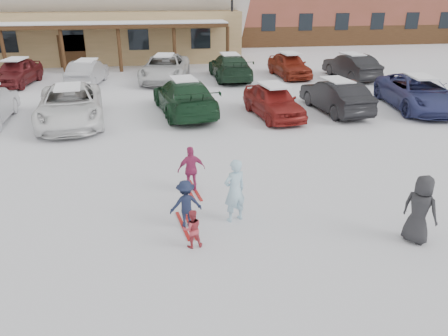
{
  "coord_description": "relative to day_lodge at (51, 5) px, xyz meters",
  "views": [
    {
      "loc": [
        -1.29,
        -9.34,
        5.42
      ],
      "look_at": [
        0.3,
        1.0,
        1.0
      ],
      "focal_mm": 35.0,
      "sensor_mm": 36.0,
      "label": 1
    }
  ],
  "objects": [
    {
      "name": "ground",
      "position": [
        9.0,
        -27.96,
        -3.94
      ],
      "size": [
        160.0,
        160.0,
        0.0
      ],
      "primitive_type": "plane",
      "color": "white",
      "rests_on": "ground"
    },
    {
      "name": "day_lodge",
      "position": [
        0.0,
        0.0,
        0.0
      ],
      "size": [
        29.12,
        12.5,
        10.38
      ],
      "color": "tan",
      "rests_on": "ground"
    },
    {
      "name": "lamp_post",
      "position": [
        13.3,
        -4.73,
        -0.31
      ],
      "size": [
        0.5,
        0.25,
        6.45
      ],
      "color": "black",
      "rests_on": "ground"
    },
    {
      "name": "adult_skier",
      "position": [
        9.41,
        -27.94,
        -3.14
      ],
      "size": [
        0.69,
        0.58,
        1.62
      ],
      "primitive_type": "imported",
      "rotation": [
        0.0,
        0.0,
        3.53
      ],
      "color": "#A6D0E4",
      "rests_on": "ground"
    },
    {
      "name": "toddler_red",
      "position": [
        8.28,
        -28.97,
        -3.49
      ],
      "size": [
        0.48,
        0.39,
        0.91
      ],
      "primitive_type": "imported",
      "rotation": [
        0.0,
        0.0,
        3.25
      ],
      "color": "#B93944",
      "rests_on": "ground"
    },
    {
      "name": "child_navy",
      "position": [
        8.21,
        -28.06,
        -3.34
      ],
      "size": [
        0.84,
        0.56,
        1.2
      ],
      "primitive_type": "imported",
      "rotation": [
        0.0,
        0.0,
        3.29
      ],
      "color": "#181F3A",
      "rests_on": "ground"
    },
    {
      "name": "skis_child_navy",
      "position": [
        8.21,
        -28.06,
        -3.93
      ],
      "size": [
        0.41,
        1.41,
        0.03
      ],
      "primitive_type": "cube",
      "rotation": [
        0.0,
        0.0,
        3.29
      ],
      "color": "#A41A17",
      "rests_on": "ground"
    },
    {
      "name": "child_magenta",
      "position": [
        8.51,
        -26.13,
        -3.28
      ],
      "size": [
        0.82,
        0.44,
        1.33
      ],
      "primitive_type": "imported",
      "rotation": [
        0.0,
        0.0,
        3.3
      ],
      "color": "#B13267",
      "rests_on": "ground"
    },
    {
      "name": "skis_child_magenta",
      "position": [
        8.51,
        -26.13,
        -3.93
      ],
      "size": [
        0.42,
        1.41,
        0.03
      ],
      "primitive_type": "cube",
      "rotation": [
        0.0,
        0.0,
        3.3
      ],
      "color": "#A41A17",
      "rests_on": "ground"
    },
    {
      "name": "bystander_dark",
      "position": [
        13.32,
        -29.5,
        -3.14
      ],
      "size": [
        0.86,
        0.94,
        1.61
      ],
      "primitive_type": "imported",
      "rotation": [
        0.0,
        0.0,
        2.16
      ],
      "color": "#252528",
      "rests_on": "ground"
    },
    {
      "name": "parked_car_2",
      "position": [
        4.07,
        -18.81,
        -3.17
      ],
      "size": [
        3.23,
        5.85,
        1.55
      ],
      "primitive_type": "imported",
      "rotation": [
        0.0,
        0.0,
        0.12
      ],
      "color": "white",
      "rests_on": "ground"
    },
    {
      "name": "parked_car_3",
      "position": [
        8.87,
        -18.07,
        -3.16
      ],
      "size": [
        2.97,
        5.67,
        1.57
      ],
      "primitive_type": "imported",
      "rotation": [
        0.0,
        0.0,
        3.29
      ],
      "color": "#183C23",
      "rests_on": "ground"
    },
    {
      "name": "parked_car_4",
      "position": [
        12.68,
        -19.16,
        -3.24
      ],
      "size": [
        2.23,
        4.35,
        1.42
      ],
      "primitive_type": "imported",
      "rotation": [
        0.0,
        0.0,
        0.14
      ],
      "color": "maroon",
      "rests_on": "ground"
    },
    {
      "name": "parked_car_5",
      "position": [
        15.68,
        -18.79,
        -3.21
      ],
      "size": [
        2.04,
        4.59,
        1.46
      ],
      "primitive_type": "imported",
      "rotation": [
        0.0,
        0.0,
        3.26
      ],
      "color": "black",
      "rests_on": "ground"
    },
    {
      "name": "parked_car_6",
      "position": [
        19.7,
        -18.88,
        -3.18
      ],
      "size": [
        3.16,
        5.73,
        1.52
      ],
      "primitive_type": "imported",
      "rotation": [
        0.0,
        0.0,
        -0.12
      ],
      "color": "navy",
      "rests_on": "ground"
    },
    {
      "name": "parked_car_8",
      "position": [
        -0.25,
        -10.5,
        -3.2
      ],
      "size": [
        2.32,
        4.55,
        1.48
      ],
      "primitive_type": "imported",
      "rotation": [
        0.0,
        0.0,
        -0.14
      ],
      "color": "maroon",
      "rests_on": "ground"
    },
    {
      "name": "parked_car_9",
      "position": [
        3.76,
        -11.04,
        -3.25
      ],
      "size": [
        2.02,
        4.39,
        1.4
      ],
      "primitive_type": "imported",
      "rotation": [
        0.0,
        0.0,
        3.01
      ],
      "color": "#A0A0A4",
      "rests_on": "ground"
    },
    {
      "name": "parked_car_10",
      "position": [
        8.22,
        -10.65,
        -3.17
      ],
      "size": [
        3.45,
        5.89,
        1.54
      ],
      "primitive_type": "imported",
      "rotation": [
        0.0,
        0.0,
        -0.17
      ],
      "color": "silver",
      "rests_on": "ground"
    },
    {
      "name": "parked_car_11",
      "position": [
        12.17,
        -10.72,
        -3.19
      ],
      "size": [
        2.2,
        5.24,
        1.51
      ],
      "primitive_type": "imported",
      "rotation": [
        0.0,
        0.0,
        3.16
      ],
      "color": "#1C3724",
      "rests_on": "ground"
    },
    {
      "name": "parked_car_12",
      "position": [
        15.98,
        -10.55,
        -3.21
      ],
      "size": [
        2.08,
        4.43,
        1.47
      ],
      "primitive_type": "imported",
      "rotation": [
        0.0,
        0.0,
        0.08
      ],
      "color": "maroon",
      "rests_on": "ground"
    },
    {
      "name": "parked_car_13",
      "position": [
        19.58,
        -11.67,
        -3.2
      ],
      "size": [
        2.14,
        4.69,
        1.49
      ],
      "primitive_type": "imported",
      "rotation": [
        0.0,
        0.0,
        3.27
      ],
      "color": "black",
      "rests_on": "ground"
    }
  ]
}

